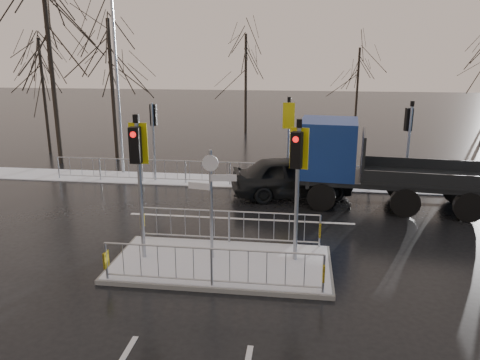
# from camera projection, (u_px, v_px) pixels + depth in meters

# --- Properties ---
(ground) EXTENTS (120.00, 120.00, 0.00)m
(ground) POSITION_uv_depth(u_px,v_px,m) (221.00, 266.00, 12.90)
(ground) COLOR black
(ground) RESTS_ON ground
(snow_verge) EXTENTS (30.00, 2.00, 0.04)m
(snow_verge) POSITION_uv_depth(u_px,v_px,m) (254.00, 182.00, 21.11)
(snow_verge) COLOR white
(snow_verge) RESTS_ON ground
(lane_markings) EXTENTS (8.00, 11.38, 0.01)m
(lane_markings) POSITION_uv_depth(u_px,v_px,m) (219.00, 271.00, 12.58)
(lane_markings) COLOR silver
(lane_markings) RESTS_ON ground
(traffic_island) EXTENTS (6.00, 3.04, 4.15)m
(traffic_island) POSITION_uv_depth(u_px,v_px,m) (221.00, 253.00, 12.81)
(traffic_island) COLOR slate
(traffic_island) RESTS_ON ground
(far_kerb_fixtures) EXTENTS (18.00, 0.65, 3.83)m
(far_kerb_fixtures) POSITION_uv_depth(u_px,v_px,m) (259.00, 163.00, 20.32)
(far_kerb_fixtures) COLOR #9CA2AA
(far_kerb_fixtures) RESTS_ON ground
(car_far_lane) EXTENTS (5.18, 3.09, 1.65)m
(car_far_lane) POSITION_uv_depth(u_px,v_px,m) (292.00, 177.00, 18.89)
(car_far_lane) COLOR black
(car_far_lane) RESTS_ON ground
(flatbed_truck) EXTENTS (7.17, 3.20, 3.22)m
(flatbed_truck) POSITION_uv_depth(u_px,v_px,m) (354.00, 160.00, 17.76)
(flatbed_truck) COLOR black
(flatbed_truck) RESTS_ON ground
(tree_near_a) EXTENTS (4.75, 4.75, 8.97)m
(tree_near_a) POSITION_uv_depth(u_px,v_px,m) (49.00, 43.00, 23.12)
(tree_near_a) COLOR black
(tree_near_a) RESTS_ON ground
(tree_near_b) EXTENTS (4.00, 4.00, 7.55)m
(tree_near_b) POSITION_uv_depth(u_px,v_px,m) (111.00, 63.00, 24.49)
(tree_near_b) COLOR black
(tree_near_b) RESTS_ON ground
(tree_near_c) EXTENTS (3.50, 3.50, 6.61)m
(tree_near_c) POSITION_uv_depth(u_px,v_px,m) (42.00, 74.00, 26.19)
(tree_near_c) COLOR black
(tree_near_c) RESTS_ON ground
(tree_far_a) EXTENTS (3.75, 3.75, 7.08)m
(tree_far_a) POSITION_uv_depth(u_px,v_px,m) (246.00, 64.00, 32.89)
(tree_far_a) COLOR black
(tree_far_a) RESTS_ON ground
(tree_far_b) EXTENTS (3.25, 3.25, 6.14)m
(tree_far_b) POSITION_uv_depth(u_px,v_px,m) (358.00, 73.00, 33.95)
(tree_far_b) COLOR black
(tree_far_b) RESTS_ON ground
(street_lamp_left) EXTENTS (1.25, 0.18, 8.20)m
(street_lamp_left) POSITION_uv_depth(u_px,v_px,m) (118.00, 79.00, 21.60)
(street_lamp_left) COLOR #9CA2AA
(street_lamp_left) RESTS_ON ground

